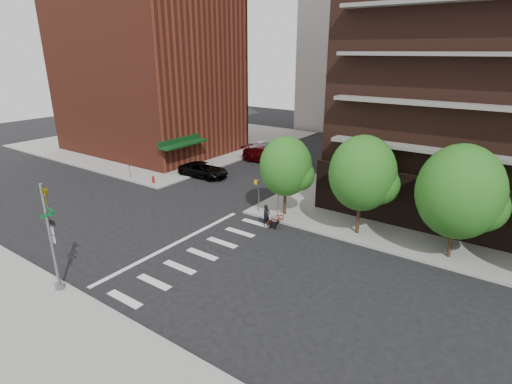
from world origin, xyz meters
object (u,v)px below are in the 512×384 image
Objects in this scene: parked_car_maroon at (267,155)px; parked_car_silver at (264,149)px; scooter at (276,219)px; dog_walker at (266,216)px; traffic_signal at (53,246)px; fire_hydrant at (153,179)px; parked_car_black at (204,170)px.

parked_car_silver is at bearing 36.99° from parked_car_maroon.
dog_walker is at bearing -128.21° from scooter.
parked_car_maroon reaches higher than parked_car_silver.
traffic_signal is 14.32m from dog_walker.
scooter reaches higher than fire_hydrant.
fire_hydrant is at bearing 172.77° from parked_car_silver.
parked_car_silver is (2.30, 15.78, 0.24)m from fire_hydrant.
parked_car_silver is at bearing -4.24° from parked_car_black.
parked_car_silver is at bearing 81.71° from fire_hydrant.
parked_car_maroon is (-5.54, 28.46, -1.83)m from traffic_signal.
traffic_signal is 1.00× the size of parked_car_maroon.
parked_car_maroon is at bearing 101.02° from traffic_signal.
scooter is (14.93, -1.30, -0.05)m from fire_hydrant.
parked_car_maroon is 17.85m from scooter.
scooter is at bearing -4.98° from fire_hydrant.
parked_car_black is at bearing 162.63° from parked_car_maroon.
parked_car_black reaches higher than scooter.
dog_walker is (9.95, -14.97, -0.03)m from parked_car_maroon.
parked_car_black is 1.10× the size of parked_car_silver.
dog_walker is at bearing -122.40° from parked_car_black.
dog_walker is at bearing 71.91° from traffic_signal.
traffic_signal is at bearing -164.97° from parked_car_silver.
parked_car_silver reaches higher than scooter.
dog_walker reaches higher than parked_car_black.
parked_car_silver is 2.88× the size of dog_walker.
parked_car_silver reaches higher than parked_car_black.
dog_walker is at bearing -144.31° from parked_car_silver.
fire_hydrant is at bearing 158.29° from parked_car_maroon.
parked_car_silver reaches higher than fire_hydrant.
traffic_signal is at bearing -56.74° from fire_hydrant.
parked_car_black is (2.30, 4.70, 0.19)m from fire_hydrant.
dog_walker is (-0.49, -0.50, 0.34)m from scooter.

